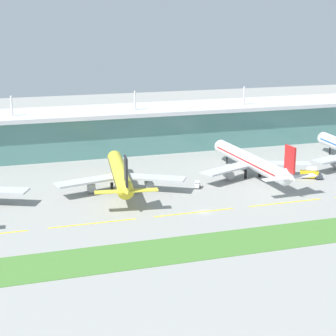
{
  "coord_description": "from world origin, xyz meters",
  "views": [
    {
      "loc": [
        -65.09,
        -167.07,
        63.39
      ],
      "look_at": [
        -1.97,
        32.64,
        7.0
      ],
      "focal_mm": 60.7,
      "sensor_mm": 36.0,
      "label": 1
    }
  ],
  "objects_px": {
    "airliner_near_middle": "(120,174)",
    "fuel_truck": "(310,173)",
    "baggage_cart": "(197,185)",
    "pushback_tug": "(319,176)",
    "airliner_far_middle": "(251,161)"
  },
  "relations": [
    {
      "from": "airliner_far_middle",
      "to": "fuel_truck",
      "type": "xyz_separation_m",
      "value": [
        21.64,
        -9.12,
        -4.19
      ]
    },
    {
      "from": "pushback_tug",
      "to": "baggage_cart",
      "type": "height_order",
      "value": "baggage_cart"
    },
    {
      "from": "baggage_cart",
      "to": "fuel_truck",
      "type": "bearing_deg",
      "value": -1.26
    },
    {
      "from": "airliner_near_middle",
      "to": "fuel_truck",
      "type": "xyz_separation_m",
      "value": [
        76.4,
        -6.94,
        -4.18
      ]
    },
    {
      "from": "airliner_far_middle",
      "to": "fuel_truck",
      "type": "distance_m",
      "value": 23.85
    },
    {
      "from": "airliner_near_middle",
      "to": "baggage_cart",
      "type": "relative_size",
      "value": 14.55
    },
    {
      "from": "airliner_near_middle",
      "to": "pushback_tug",
      "type": "bearing_deg",
      "value": -6.15
    },
    {
      "from": "baggage_cart",
      "to": "airliner_near_middle",
      "type": "bearing_deg",
      "value": 168.35
    },
    {
      "from": "fuel_truck",
      "to": "airliner_near_middle",
      "type": "bearing_deg",
      "value": 174.81
    },
    {
      "from": "airliner_near_middle",
      "to": "fuel_truck",
      "type": "bearing_deg",
      "value": -5.19
    },
    {
      "from": "airliner_near_middle",
      "to": "baggage_cart",
      "type": "distance_m",
      "value": 29.62
    },
    {
      "from": "airliner_far_middle",
      "to": "fuel_truck",
      "type": "height_order",
      "value": "airliner_far_middle"
    },
    {
      "from": "pushback_tug",
      "to": "fuel_truck",
      "type": "relative_size",
      "value": 0.66
    },
    {
      "from": "pushback_tug",
      "to": "baggage_cart",
      "type": "bearing_deg",
      "value": 176.99
    },
    {
      "from": "airliner_near_middle",
      "to": "baggage_cart",
      "type": "bearing_deg",
      "value": -11.65
    }
  ]
}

